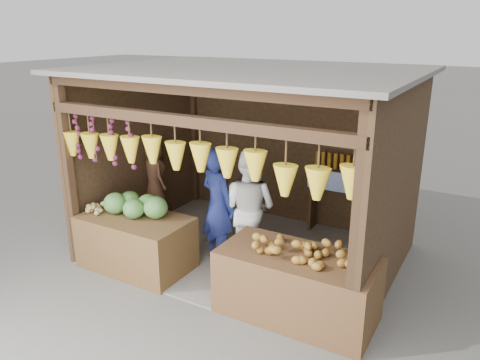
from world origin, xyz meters
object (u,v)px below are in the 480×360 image
at_px(counter_right, 297,285).
at_px(vendor_seated, 155,174).
at_px(counter_left, 136,242).
at_px(woman_standing, 249,208).
at_px(man_standing, 218,206).

relative_size(counter_right, vendor_seated, 1.59).
bearing_deg(counter_right, counter_left, -179.22).
bearing_deg(woman_standing, vendor_seated, -9.31).
bearing_deg(counter_left, man_standing, 39.87).
distance_m(man_standing, woman_standing, 0.43).
xyz_separation_m(counter_left, vendor_seated, (-0.70, 1.27, 0.52)).
bearing_deg(counter_left, vendor_seated, 118.93).
distance_m(counter_right, man_standing, 1.70).
xyz_separation_m(man_standing, woman_standing, (0.41, 0.14, 0.00)).
xyz_separation_m(man_standing, vendor_seated, (-1.57, 0.54, 0.06)).
relative_size(counter_right, woman_standing, 1.06).
xyz_separation_m(counter_left, woman_standing, (1.27, 0.86, 0.46)).
distance_m(counter_right, woman_standing, 1.43).
bearing_deg(man_standing, counter_left, 59.48).
relative_size(woman_standing, vendor_seated, 1.49).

